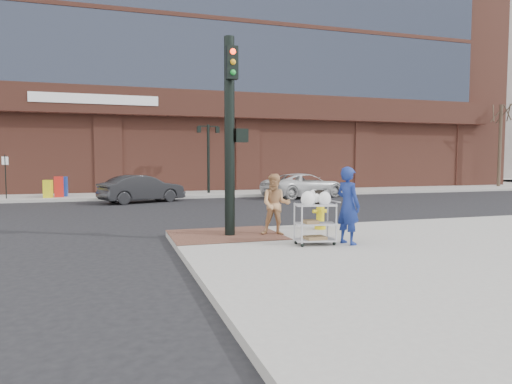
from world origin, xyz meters
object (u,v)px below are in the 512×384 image
object	(u,v)px
sedan_dark	(142,189)
utility_cart	(315,220)
pedestrian_tan	(276,205)
minivan_white	(304,185)
traffic_signal_pole	(231,130)
woman_blue	(348,206)
lamp_post	(208,151)
fire_hydrant	(320,212)

from	to	relation	value
sedan_dark	utility_cart	bearing A→B (deg)	169.86
pedestrian_tan	minivan_white	bearing A→B (deg)	84.51
traffic_signal_pole	woman_blue	xyz separation A→B (m)	(2.26, -1.96, -1.79)
minivan_white	sedan_dark	bearing A→B (deg)	75.39
lamp_post	sedan_dark	bearing A→B (deg)	-139.10
lamp_post	fire_hydrant	distance (m)	15.06
minivan_white	utility_cart	xyz separation A→B (m)	(-5.71, -13.92, 0.04)
lamp_post	woman_blue	bearing A→B (deg)	-90.71
sedan_dark	minivan_white	xyz separation A→B (m)	(8.76, 0.36, -0.00)
pedestrian_tan	sedan_dark	bearing A→B (deg)	123.22
lamp_post	utility_cart	bearing A→B (deg)	-93.23
utility_cart	woman_blue	bearing A→B (deg)	-11.39
lamp_post	minivan_white	world-z (taller)	lamp_post
woman_blue	pedestrian_tan	distance (m)	2.04
pedestrian_tan	traffic_signal_pole	bearing A→B (deg)	-173.26
traffic_signal_pole	woman_blue	distance (m)	3.49
lamp_post	minivan_white	bearing A→B (deg)	-33.31
minivan_white	lamp_post	bearing A→B (deg)	39.73
lamp_post	utility_cart	world-z (taller)	lamp_post
pedestrian_tan	utility_cart	size ratio (longest dim) A/B	1.26
woman_blue	utility_cart	world-z (taller)	woman_blue
minivan_white	utility_cart	size ratio (longest dim) A/B	3.88
traffic_signal_pole	sedan_dark	world-z (taller)	traffic_signal_pole
minivan_white	fire_hydrant	size ratio (longest dim) A/B	5.08
minivan_white	utility_cart	world-z (taller)	utility_cart
woman_blue	sedan_dark	xyz separation A→B (m)	(-3.80, 13.71, -0.36)
pedestrian_tan	fire_hydrant	bearing A→B (deg)	41.40
sedan_dark	fire_hydrant	world-z (taller)	sedan_dark
pedestrian_tan	sedan_dark	xyz separation A→B (m)	(-2.65, 12.03, -0.26)
woman_blue	sedan_dark	size ratio (longest dim) A/B	0.43
minivan_white	fire_hydrant	xyz separation A→B (m)	(-4.58, -11.81, -0.04)
traffic_signal_pole	pedestrian_tan	bearing A→B (deg)	-14.04
sedan_dark	fire_hydrant	bearing A→B (deg)	177.22
pedestrian_tan	lamp_post	bearing A→B (deg)	105.75
lamp_post	traffic_signal_pole	size ratio (longest dim) A/B	0.80
pedestrian_tan	woman_blue	bearing A→B (deg)	-34.88
pedestrian_tan	utility_cart	bearing A→B (deg)	-54.52
sedan_dark	fire_hydrant	distance (m)	12.19
traffic_signal_pole	minivan_white	xyz separation A→B (m)	(7.23, 12.11, -2.16)
sedan_dark	utility_cart	size ratio (longest dim) A/B	3.28
traffic_signal_pole	minivan_white	world-z (taller)	traffic_signal_pole
traffic_signal_pole	sedan_dark	bearing A→B (deg)	97.47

